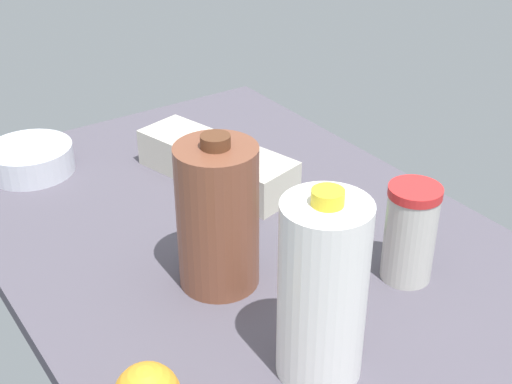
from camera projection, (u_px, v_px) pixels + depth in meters
countertop at (256, 253)px, 117.14cm from camera, size 120.00×76.00×3.00cm
egg_carton at (216, 163)px, 133.94cm from camera, size 34.12×18.34×7.16cm
tumbler_cup at (410, 233)px, 105.23cm from camera, size 7.89×7.89×15.56cm
milk_jug at (322, 291)px, 85.69cm from camera, size 10.90×10.90×26.36cm
chocolate_milk_jug at (218, 216)px, 102.63cm from camera, size 12.01×12.01×24.19cm
mixing_bowl at (30, 159)px, 137.38cm from camera, size 16.41×16.41×5.32cm
lime_beside_bowl at (342, 219)px, 118.00cm from camera, size 5.76×5.76×5.76cm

